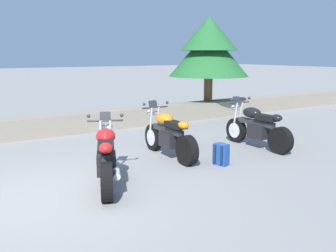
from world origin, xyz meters
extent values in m
plane|color=gray|center=(0.00, 0.00, 0.00)|extent=(120.00, 120.00, 0.00)
cylinder|color=black|center=(1.27, 0.68, 0.31)|extent=(0.38, 0.62, 0.62)
cylinder|color=black|center=(0.68, -0.64, 0.31)|extent=(0.42, 0.64, 0.62)
cylinder|color=silver|center=(1.27, 0.68, 0.31)|extent=(0.30, 0.42, 0.38)
cube|color=black|center=(0.96, -0.03, 0.41)|extent=(0.49, 0.57, 0.34)
cube|color=#2D2D30|center=(1.00, 0.07, 0.61)|extent=(0.58, 1.06, 0.12)
ellipsoid|color=red|center=(1.06, 0.20, 0.83)|extent=(0.52, 0.61, 0.26)
cube|color=black|center=(0.86, -0.24, 0.77)|extent=(0.47, 0.62, 0.12)
ellipsoid|color=red|center=(0.74, -0.51, 0.81)|extent=(0.31, 0.35, 0.16)
cylinder|color=#2D2D30|center=(1.24, 0.61, 1.03)|extent=(0.62, 0.30, 0.04)
sphere|color=silver|center=(1.23, 0.76, 0.89)|extent=(0.13, 0.13, 0.13)
sphere|color=silver|center=(1.36, 0.70, 0.89)|extent=(0.13, 0.13, 0.13)
cube|color=#26282D|center=(1.28, 0.70, 1.09)|extent=(0.22, 0.17, 0.18)
cylinder|color=silver|center=(0.93, -0.48, 0.36)|extent=(0.26, 0.39, 0.11)
cylinder|color=silver|center=(1.17, 0.68, 0.67)|extent=(0.11, 0.17, 0.73)
cylinder|color=silver|center=(1.33, 0.60, 0.67)|extent=(0.11, 0.17, 0.73)
sphere|color=#2D2D30|center=(0.95, 0.69, 1.13)|extent=(0.07, 0.07, 0.07)
sphere|color=#2D2D30|center=(1.49, 0.45, 1.13)|extent=(0.07, 0.07, 0.07)
cylinder|color=black|center=(2.93, 1.70, 0.31)|extent=(0.17, 0.63, 0.62)
cylinder|color=black|center=(2.85, 0.26, 0.31)|extent=(0.21, 0.63, 0.62)
cylinder|color=silver|center=(2.93, 1.70, 0.31)|extent=(0.18, 0.39, 0.38)
cube|color=black|center=(2.89, 0.93, 0.41)|extent=(0.34, 0.50, 0.34)
cube|color=#2D2D30|center=(2.89, 1.03, 0.61)|extent=(0.20, 1.11, 0.12)
ellipsoid|color=orange|center=(2.90, 1.18, 0.83)|extent=(0.37, 0.54, 0.26)
cube|color=black|center=(2.88, 0.70, 0.77)|extent=(0.29, 0.57, 0.12)
ellipsoid|color=orange|center=(2.86, 0.40, 0.81)|extent=(0.23, 0.29, 0.16)
cylinder|color=#2D2D30|center=(2.92, 1.62, 1.03)|extent=(0.66, 0.07, 0.04)
sphere|color=silver|center=(2.86, 1.76, 0.89)|extent=(0.13, 0.13, 0.13)
sphere|color=silver|center=(3.00, 1.75, 0.89)|extent=(0.13, 0.13, 0.13)
cube|color=#26282D|center=(2.93, 1.72, 1.09)|extent=(0.20, 0.11, 0.18)
cylinder|color=silver|center=(3.03, 0.49, 0.36)|extent=(0.13, 0.39, 0.11)
cylinder|color=silver|center=(2.84, 1.66, 0.67)|extent=(0.05, 0.17, 0.73)
cylinder|color=silver|center=(3.02, 1.65, 0.67)|extent=(0.05, 0.17, 0.73)
sphere|color=#2D2D30|center=(2.62, 1.59, 1.13)|extent=(0.07, 0.07, 0.07)
sphere|color=#2D2D30|center=(3.22, 1.56, 1.13)|extent=(0.07, 0.07, 0.07)
cylinder|color=black|center=(5.16, 1.27, 0.31)|extent=(0.14, 0.62, 0.62)
cylinder|color=black|center=(5.16, -0.17, 0.31)|extent=(0.18, 0.62, 0.62)
cylinder|color=silver|center=(5.16, 1.27, 0.31)|extent=(0.16, 0.38, 0.38)
cube|color=black|center=(5.16, 0.50, 0.41)|extent=(0.32, 0.48, 0.34)
cube|color=#2D2D30|center=(5.16, 0.60, 0.61)|extent=(0.14, 1.10, 0.12)
ellipsoid|color=black|center=(5.16, 0.75, 0.83)|extent=(0.34, 0.52, 0.26)
cube|color=black|center=(5.16, 0.27, 0.77)|extent=(0.26, 0.56, 0.12)
ellipsoid|color=black|center=(5.16, -0.03, 0.81)|extent=(0.22, 0.28, 0.16)
cylinder|color=#2D2D30|center=(5.16, 1.19, 1.03)|extent=(0.66, 0.04, 0.04)
sphere|color=silver|center=(5.09, 1.33, 0.89)|extent=(0.13, 0.13, 0.13)
sphere|color=silver|center=(5.23, 1.33, 0.89)|extent=(0.13, 0.13, 0.13)
cube|color=#26282D|center=(5.16, 1.29, 1.09)|extent=(0.20, 0.10, 0.18)
cylinder|color=silver|center=(5.32, 0.07, 0.36)|extent=(0.11, 0.38, 0.11)
cylinder|color=silver|center=(5.07, 1.23, 0.67)|extent=(0.04, 0.16, 0.73)
cylinder|color=silver|center=(5.25, 1.23, 0.67)|extent=(0.04, 0.16, 0.73)
sphere|color=#2D2D30|center=(4.86, 1.15, 1.13)|extent=(0.07, 0.07, 0.07)
sphere|color=#2D2D30|center=(5.46, 1.15, 1.13)|extent=(0.07, 0.07, 0.07)
cube|color=navy|center=(3.45, -0.11, 0.22)|extent=(0.25, 0.34, 0.44)
cube|color=navy|center=(3.56, -0.09, 0.18)|extent=(0.11, 0.24, 0.24)
ellipsoid|color=navy|center=(3.45, -0.11, 0.43)|extent=(0.24, 0.32, 0.08)
cube|color=#10244B|center=(3.32, -0.06, 0.24)|extent=(0.04, 0.06, 0.37)
cube|color=#10244B|center=(3.36, -0.22, 0.24)|extent=(0.04, 0.06, 0.37)
cylinder|color=brown|center=(7.24, 4.98, 1.15)|extent=(0.31, 0.31, 1.20)
cone|color=#23602D|center=(7.24, 4.98, 2.28)|extent=(2.86, 2.86, 1.67)
cone|color=#23602D|center=(7.24, 4.98, 2.96)|extent=(2.06, 2.06, 1.20)
camera|label=1|loc=(-1.58, -5.81, 2.24)|focal=40.67mm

